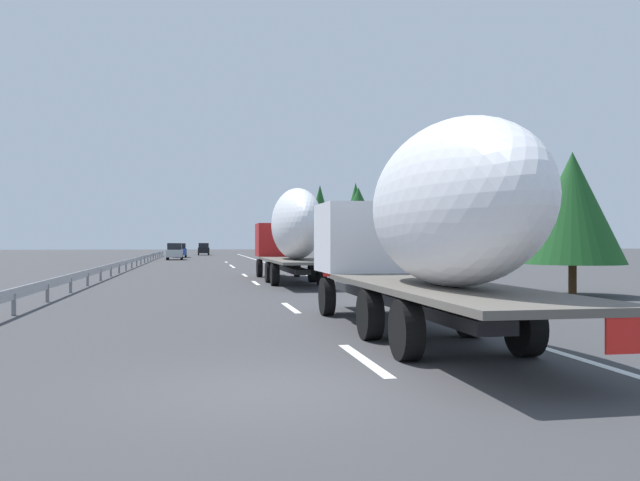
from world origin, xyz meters
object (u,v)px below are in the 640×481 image
object	(u,v)px
car_blue_sedan	(180,250)
road_sign	(295,241)
car_silver_hatch	(175,251)
truck_lead	(292,231)
car_black_suv	(204,249)
truck_trailing	(425,222)

from	to	relation	value
car_blue_sedan	road_sign	bearing A→B (deg)	-164.19
car_silver_hatch	road_sign	size ratio (longest dim) A/B	1.38
car_blue_sedan	truck_lead	bearing A→B (deg)	-172.86
car_black_suv	truck_trailing	bearing A→B (deg)	-177.61
truck_lead	car_silver_hatch	distance (m)	44.22
truck_lead	car_silver_hatch	world-z (taller)	truck_lead
car_black_suv	car_blue_sedan	distance (m)	14.97
car_blue_sedan	road_sign	size ratio (longest dim) A/B	1.47
car_black_suv	road_sign	bearing A→B (deg)	-172.24
car_black_suv	car_silver_hatch	size ratio (longest dim) A/B	1.10
truck_trailing	road_sign	size ratio (longest dim) A/B	4.16
truck_trailing	car_blue_sedan	size ratio (longest dim) A/B	2.82
road_sign	car_silver_hatch	bearing A→B (deg)	23.46
car_black_suv	road_sign	xyz separation A→B (m)	(-50.09, -6.83, 1.19)
truck_trailing	car_silver_hatch	world-z (taller)	truck_trailing
road_sign	truck_trailing	bearing A→B (deg)	175.47
truck_lead	car_silver_hatch	xyz separation A→B (m)	(43.61, 7.18, -1.63)
car_black_suv	car_silver_hatch	xyz separation A→B (m)	(-26.39, 3.46, 0.01)
truck_lead	truck_trailing	bearing A→B (deg)	-180.00
car_silver_hatch	car_blue_sedan	xyz separation A→B (m)	(11.77, -0.24, -0.01)
car_silver_hatch	car_blue_sedan	bearing A→B (deg)	-1.18
car_blue_sedan	car_silver_hatch	bearing A→B (deg)	178.82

